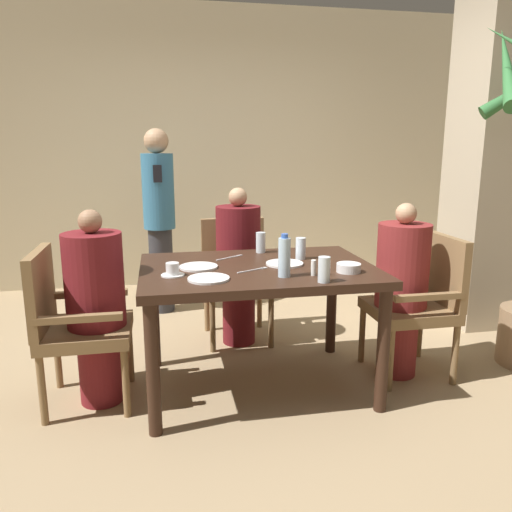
# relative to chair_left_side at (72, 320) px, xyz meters

# --- Properties ---
(ground_plane) EXTENTS (16.00, 16.00, 0.00)m
(ground_plane) POSITION_rel_chair_left_side_xyz_m (1.05, 0.00, -0.50)
(ground_plane) COLOR #9E8460
(wall_back) EXTENTS (8.00, 0.06, 2.80)m
(wall_back) POSITION_rel_chair_left_side_xyz_m (1.05, 2.49, 0.90)
(wall_back) COLOR beige
(wall_back) RESTS_ON ground_plane
(pillar_stone) EXTENTS (0.53, 0.53, 2.70)m
(pillar_stone) POSITION_rel_chair_left_side_xyz_m (3.08, 0.80, 0.85)
(pillar_stone) COLOR tan
(pillar_stone) RESTS_ON ground_plane
(dining_table) EXTENTS (1.34, 0.95, 0.75)m
(dining_table) POSITION_rel_chair_left_side_xyz_m (1.05, 0.00, 0.16)
(dining_table) COLOR #331E14
(dining_table) RESTS_ON ground_plane
(chair_left_side) EXTENTS (0.49, 0.49, 0.89)m
(chair_left_side) POSITION_rel_chair_left_side_xyz_m (0.00, 0.00, 0.00)
(chair_left_side) COLOR brown
(chair_left_side) RESTS_ON ground_plane
(diner_in_left_chair) EXTENTS (0.32, 0.32, 1.11)m
(diner_in_left_chair) POSITION_rel_chair_left_side_xyz_m (0.14, 0.00, 0.07)
(diner_in_left_chair) COLOR maroon
(diner_in_left_chair) RESTS_ON ground_plane
(chair_far_side) EXTENTS (0.49, 0.49, 0.89)m
(chair_far_side) POSITION_rel_chair_left_side_xyz_m (1.05, 0.85, 0.00)
(chair_far_side) COLOR brown
(chair_far_side) RESTS_ON ground_plane
(diner_in_far_chair) EXTENTS (0.32, 0.32, 1.15)m
(diner_in_far_chair) POSITION_rel_chair_left_side_xyz_m (1.05, 0.72, 0.09)
(diner_in_far_chair) COLOR #5B1419
(diner_in_far_chair) RESTS_ON ground_plane
(chair_right_side) EXTENTS (0.49, 0.49, 0.89)m
(chair_right_side) POSITION_rel_chair_left_side_xyz_m (2.10, 0.00, 0.00)
(chair_right_side) COLOR brown
(chair_right_side) RESTS_ON ground_plane
(diner_in_right_chair) EXTENTS (0.32, 0.32, 1.10)m
(diner_in_right_chair) POSITION_rel_chair_left_side_xyz_m (1.96, 0.00, 0.07)
(diner_in_right_chair) COLOR maroon
(diner_in_right_chair) RESTS_ON ground_plane
(standing_host) EXTENTS (0.27, 0.30, 1.58)m
(standing_host) POSITION_rel_chair_left_side_xyz_m (0.50, 1.56, 0.35)
(standing_host) COLOR #2D2D33
(standing_host) RESTS_ON ground_plane
(plate_main_left) EXTENTS (0.22, 0.22, 0.01)m
(plate_main_left) POSITION_rel_chair_left_side_xyz_m (0.74, -0.24, 0.26)
(plate_main_left) COLOR white
(plate_main_left) RESTS_ON dining_table
(plate_main_right) EXTENTS (0.22, 0.22, 0.01)m
(plate_main_right) POSITION_rel_chair_left_side_xyz_m (1.21, 0.01, 0.26)
(plate_main_right) COLOR white
(plate_main_right) RESTS_ON dining_table
(plate_dessert_center) EXTENTS (0.22, 0.22, 0.01)m
(plate_dessert_center) POSITION_rel_chair_left_side_xyz_m (0.71, 0.02, 0.26)
(plate_dessert_center) COLOR white
(plate_dessert_center) RESTS_ON dining_table
(teacup_with_saucer) EXTENTS (0.12, 0.12, 0.07)m
(teacup_with_saucer) POSITION_rel_chair_left_side_xyz_m (0.56, -0.13, 0.29)
(teacup_with_saucer) COLOR white
(teacup_with_saucer) RESTS_ON dining_table
(bowl_small) EXTENTS (0.13, 0.13, 0.05)m
(bowl_small) POSITION_rel_chair_left_side_xyz_m (1.52, -0.23, 0.28)
(bowl_small) COLOR white
(bowl_small) RESTS_ON dining_table
(water_bottle) EXTENTS (0.07, 0.07, 0.23)m
(water_bottle) POSITION_rel_chair_left_side_xyz_m (1.14, -0.26, 0.36)
(water_bottle) COLOR silver
(water_bottle) RESTS_ON dining_table
(glass_tall_near) EXTENTS (0.06, 0.06, 0.13)m
(glass_tall_near) POSITION_rel_chair_left_side_xyz_m (1.14, 0.37, 0.32)
(glass_tall_near) COLOR silver
(glass_tall_near) RESTS_ON dining_table
(glass_tall_mid) EXTENTS (0.06, 0.06, 0.13)m
(glass_tall_mid) POSITION_rel_chair_left_side_xyz_m (1.31, -0.40, 0.32)
(glass_tall_mid) COLOR silver
(glass_tall_mid) RESTS_ON dining_table
(glass_tall_far) EXTENTS (0.06, 0.06, 0.13)m
(glass_tall_far) POSITION_rel_chair_left_side_xyz_m (1.34, 0.13, 0.32)
(glass_tall_far) COLOR silver
(glass_tall_far) RESTS_ON dining_table
(salt_shaker) EXTENTS (0.03, 0.03, 0.08)m
(salt_shaker) POSITION_rel_chair_left_side_xyz_m (1.30, -0.26, 0.30)
(salt_shaker) COLOR white
(salt_shaker) RESTS_ON dining_table
(pepper_shaker) EXTENTS (0.03, 0.03, 0.08)m
(pepper_shaker) POSITION_rel_chair_left_side_xyz_m (1.34, -0.26, 0.30)
(pepper_shaker) COLOR #4C3D2D
(pepper_shaker) RESTS_ON dining_table
(fork_beside_plate) EXTENTS (0.19, 0.10, 0.00)m
(fork_beside_plate) POSITION_rel_chair_left_side_xyz_m (1.02, -0.09, 0.26)
(fork_beside_plate) COLOR silver
(fork_beside_plate) RESTS_ON dining_table
(knife_beside_plate) EXTENTS (0.18, 0.13, 0.00)m
(knife_beside_plate) POSITION_rel_chair_left_side_xyz_m (0.93, 0.25, 0.26)
(knife_beside_plate) COLOR silver
(knife_beside_plate) RESTS_ON dining_table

